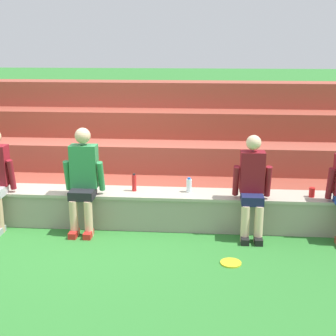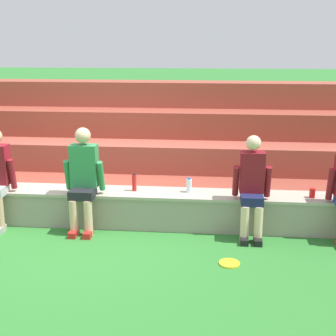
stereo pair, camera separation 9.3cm
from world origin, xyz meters
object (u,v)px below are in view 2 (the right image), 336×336
object	(u,v)px
person_center	(252,186)
water_bottle_near_left	(189,185)
water_bottle_mid_left	(134,183)
person_left_of_center	(83,177)
frisbee	(229,263)
plastic_cup_right_end	(312,193)

from	to	relation	value
person_center	water_bottle_near_left	world-z (taller)	person_center
water_bottle_mid_left	person_left_of_center	bearing A→B (deg)	-157.26
water_bottle_mid_left	person_center	bearing A→B (deg)	-10.52
person_left_of_center	frisbee	bearing A→B (deg)	-23.75
person_center	frisbee	xyz separation A→B (m)	(-0.29, -0.82, -0.69)
person_center	plastic_cup_right_end	size ratio (longest dim) A/B	10.56
person_center	water_bottle_mid_left	size ratio (longest dim) A/B	5.42
person_left_of_center	plastic_cup_right_end	size ratio (longest dim) A/B	11.00
water_bottle_mid_left	frisbee	distance (m)	1.80
water_bottle_mid_left	plastic_cup_right_end	size ratio (longest dim) A/B	1.95
frisbee	plastic_cup_right_end	bearing A→B (deg)	43.66
water_bottle_mid_left	frisbee	bearing A→B (deg)	-40.86
plastic_cup_right_end	frisbee	bearing A→B (deg)	-136.34
person_center	water_bottle_mid_left	world-z (taller)	person_center
water_bottle_near_left	frisbee	bearing A→B (deg)	-64.74
water_bottle_mid_left	plastic_cup_right_end	bearing A→B (deg)	-1.58
plastic_cup_right_end	frisbee	size ratio (longest dim) A/B	0.52
person_left_of_center	water_bottle_near_left	size ratio (longest dim) A/B	6.88
person_left_of_center	plastic_cup_right_end	bearing A→B (deg)	3.81
water_bottle_mid_left	water_bottle_near_left	bearing A→B (deg)	1.11
person_left_of_center	frisbee	xyz separation A→B (m)	(1.92, -0.85, -0.73)
water_bottle_mid_left	plastic_cup_right_end	world-z (taller)	water_bottle_mid_left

